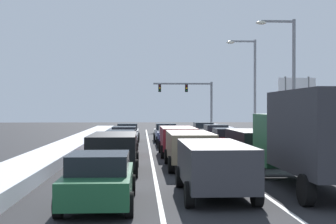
% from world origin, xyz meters
% --- Properties ---
extents(ground_plane, '(136.19, 136.19, 0.00)m').
position_xyz_m(ground_plane, '(0.00, 20.95, 0.00)').
color(ground_plane, '#28282B').
extents(lane_stripe_between_right_lane_and_center_lane, '(0.14, 57.62, 0.01)m').
position_xyz_m(lane_stripe_between_right_lane_and_center_lane, '(1.70, 26.19, 0.00)').
color(lane_stripe_between_right_lane_and_center_lane, silver).
rests_on(lane_stripe_between_right_lane_and_center_lane, ground).
extents(lane_stripe_between_center_lane_and_left_lane, '(0.14, 57.62, 0.01)m').
position_xyz_m(lane_stripe_between_center_lane_and_left_lane, '(-1.70, 26.19, 0.00)').
color(lane_stripe_between_center_lane_and_left_lane, silver).
rests_on(lane_stripe_between_center_lane_and_left_lane, ground).
extents(snow_bank_right_shoulder, '(1.22, 57.62, 0.78)m').
position_xyz_m(snow_bank_right_shoulder, '(7.00, 26.19, 0.39)').
color(snow_bank_right_shoulder, white).
rests_on(snow_bank_right_shoulder, ground).
extents(snow_bank_left_shoulder, '(2.16, 57.62, 0.54)m').
position_xyz_m(snow_bank_left_shoulder, '(-7.00, 26.19, 0.27)').
color(snow_bank_left_shoulder, white).
rests_on(snow_bank_left_shoulder, ground).
extents(box_truck_right_lane_nearest, '(2.53, 7.20, 3.36)m').
position_xyz_m(box_truck_right_lane_nearest, '(3.55, 8.57, 1.90)').
color(box_truck_right_lane_nearest, '#1E5633').
rests_on(box_truck_right_lane_nearest, ground).
extents(suv_black_right_lane_second, '(2.16, 4.90, 1.67)m').
position_xyz_m(suv_black_right_lane_second, '(3.38, 16.54, 1.02)').
color(suv_black_right_lane_second, black).
rests_on(suv_black_right_lane_second, ground).
extents(sedan_red_right_lane_third, '(2.00, 4.50, 1.51)m').
position_xyz_m(sedan_red_right_lane_third, '(3.26, 23.12, 0.76)').
color(sedan_red_right_lane_third, maroon).
rests_on(sedan_red_right_lane_third, ground).
extents(sedan_white_right_lane_fourth, '(2.00, 4.50, 1.51)m').
position_xyz_m(sedan_white_right_lane_fourth, '(3.59, 29.95, 0.76)').
color(sedan_white_right_lane_fourth, silver).
rests_on(sedan_white_right_lane_fourth, ground).
extents(sedan_gray_right_lane_fifth, '(2.00, 4.50, 1.51)m').
position_xyz_m(sedan_gray_right_lane_fifth, '(3.42, 36.26, 0.76)').
color(sedan_gray_right_lane_fifth, slate).
rests_on(sedan_gray_right_lane_fifth, ground).
extents(suv_charcoal_center_lane_nearest, '(2.16, 4.90, 1.67)m').
position_xyz_m(suv_charcoal_center_lane_nearest, '(0.05, 7.83, 1.02)').
color(suv_charcoal_center_lane_nearest, '#38383D').
rests_on(suv_charcoal_center_lane_nearest, ground).
extents(suv_tan_center_lane_second, '(2.16, 4.90, 1.67)m').
position_xyz_m(suv_tan_center_lane_second, '(-0.02, 14.86, 1.02)').
color(suv_tan_center_lane_second, '#937F60').
rests_on(suv_tan_center_lane_second, ground).
extents(suv_maroon_center_lane_third, '(2.16, 4.90, 1.67)m').
position_xyz_m(suv_maroon_center_lane_third, '(-0.10, 20.83, 1.02)').
color(suv_maroon_center_lane_third, maroon).
rests_on(suv_maroon_center_lane_third, ground).
extents(sedan_navy_center_lane_fourth, '(2.00, 4.50, 1.51)m').
position_xyz_m(sedan_navy_center_lane_fourth, '(-0.15, 27.33, 0.76)').
color(sedan_navy_center_lane_fourth, navy).
rests_on(sedan_navy_center_lane_fourth, ground).
extents(sedan_silver_center_lane_fifth, '(2.00, 4.50, 1.51)m').
position_xyz_m(sedan_silver_center_lane_fifth, '(-0.22, 33.01, 0.76)').
color(sedan_silver_center_lane_fifth, '#B7BABF').
rests_on(sedan_silver_center_lane_fifth, ground).
extents(sedan_green_left_lane_nearest, '(2.00, 4.50, 1.51)m').
position_xyz_m(sedan_green_left_lane_nearest, '(-3.43, 6.54, 0.76)').
color(sedan_green_left_lane_nearest, '#1E5633').
rests_on(sedan_green_left_lane_nearest, ground).
extents(suv_black_left_lane_second, '(2.16, 4.90, 1.67)m').
position_xyz_m(suv_black_left_lane_second, '(-3.46, 13.61, 1.02)').
color(suv_black_left_lane_second, black).
rests_on(suv_black_left_lane_second, ground).
extents(sedan_red_left_lane_third, '(2.00, 4.50, 1.51)m').
position_xyz_m(sedan_red_left_lane_third, '(-3.48, 20.58, 0.76)').
color(sedan_red_left_lane_third, maroon).
rests_on(sedan_red_left_lane_third, ground).
extents(sedan_white_left_lane_fourth, '(2.00, 4.50, 1.51)m').
position_xyz_m(sedan_white_left_lane_fourth, '(-3.48, 26.41, 0.76)').
color(sedan_white_left_lane_fourth, silver).
rests_on(sedan_white_left_lane_fourth, ground).
extents(sedan_gray_left_lane_fifth, '(2.00, 4.50, 1.51)m').
position_xyz_m(sedan_gray_left_lane_fifth, '(-3.45, 33.10, 0.76)').
color(sedan_gray_left_lane_fifth, slate).
rests_on(sedan_gray_left_lane_fifth, ground).
extents(traffic_light_gantry, '(7.54, 0.47, 6.20)m').
position_xyz_m(traffic_light_gantry, '(4.27, 52.37, 4.50)').
color(traffic_light_gantry, slate).
rests_on(traffic_light_gantry, ground).
extents(street_lamp_right_mid, '(2.66, 0.36, 8.68)m').
position_xyz_m(street_lamp_right_mid, '(7.45, 23.57, 5.16)').
color(street_lamp_right_mid, gray).
rests_on(street_lamp_right_mid, ground).
extents(street_lamp_right_far, '(2.66, 0.36, 8.87)m').
position_xyz_m(street_lamp_right_far, '(7.40, 34.05, 5.26)').
color(street_lamp_right_far, gray).
rests_on(street_lamp_right_far, ground).
extents(roadside_sign_right, '(3.20, 0.16, 5.50)m').
position_xyz_m(roadside_sign_right, '(10.90, 32.21, 4.02)').
color(roadside_sign_right, '#59595B').
rests_on(roadside_sign_right, ground).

